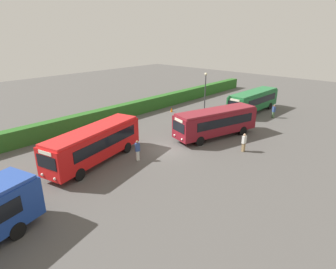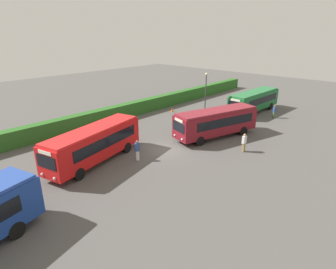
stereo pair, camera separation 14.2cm
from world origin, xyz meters
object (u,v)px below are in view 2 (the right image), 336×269
person_left (137,150)px  lamppost (206,90)px  bus_red (94,143)px  bus_green (254,100)px  traffic_cone (172,110)px  person_center (244,142)px  person_right (274,111)px  bus_maroon (216,121)px

person_left → lamppost: 15.66m
person_left → bus_red: bearing=-103.3°
bus_green → traffic_cone: bus_green is taller
person_center → lamppost: 12.06m
person_left → person_right: 21.29m
bus_maroon → person_center: 4.56m
bus_red → traffic_cone: size_ratio=16.84×
person_center → traffic_cone: 15.66m
lamppost → bus_maroon: bearing=-135.6°
bus_red → bus_maroon: 13.14m
person_center → traffic_cone: person_center is taller
bus_maroon → person_center: bearing=86.3°
person_right → bus_maroon: bearing=-149.4°
person_center → traffic_cone: bearing=160.0°
person_left → person_right: person_left is taller
lamppost → bus_red: bearing=-176.8°
bus_red → person_right: 24.52m
traffic_cone → bus_red: bearing=-160.5°
bus_red → person_left: bearing=125.6°
bus_green → person_left: size_ratio=5.44×
person_right → traffic_cone: (-6.90, 11.99, -0.62)m
traffic_cone → person_right: bearing=-60.1°
person_right → lamppost: lamppost is taller
bus_red → person_left: (2.76, -2.43, -0.82)m
person_left → person_center: size_ratio=1.03×
traffic_cone → lamppost: 6.08m
bus_maroon → lamppost: (5.39, 5.28, 1.89)m
bus_green → person_right: bearing=78.7°
bus_maroon → traffic_cone: (4.43, 10.25, -1.47)m
bus_green → person_center: size_ratio=5.61×
bus_maroon → bus_red: bearing=-2.6°
bus_green → bus_red: bearing=-4.2°
bus_green → lamppost: bearing=-26.3°
bus_maroon → person_center: size_ratio=5.47×
person_center → person_right: 13.11m
bus_maroon → person_right: size_ratio=5.71×
bus_maroon → person_left: bus_maroon is taller
bus_red → lamppost: lamppost is taller
person_right → traffic_cone: bearing=159.3°
person_center → traffic_cone: size_ratio=3.03×
lamppost → bus_green: bearing=-28.3°
person_right → lamppost: 9.59m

